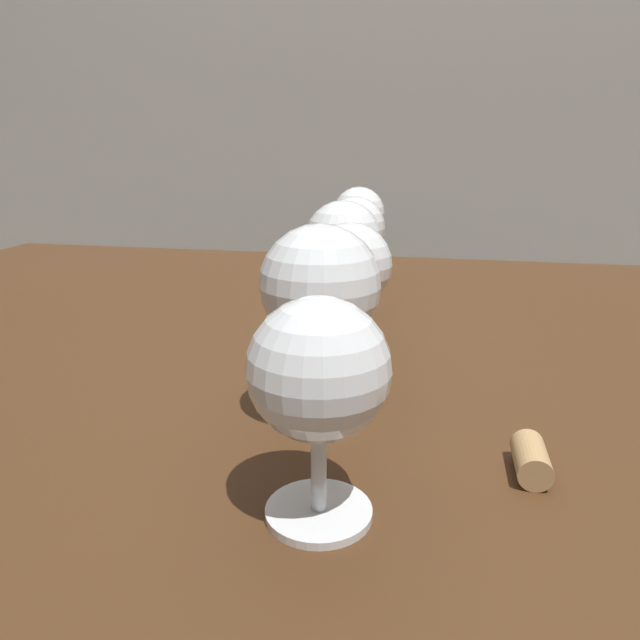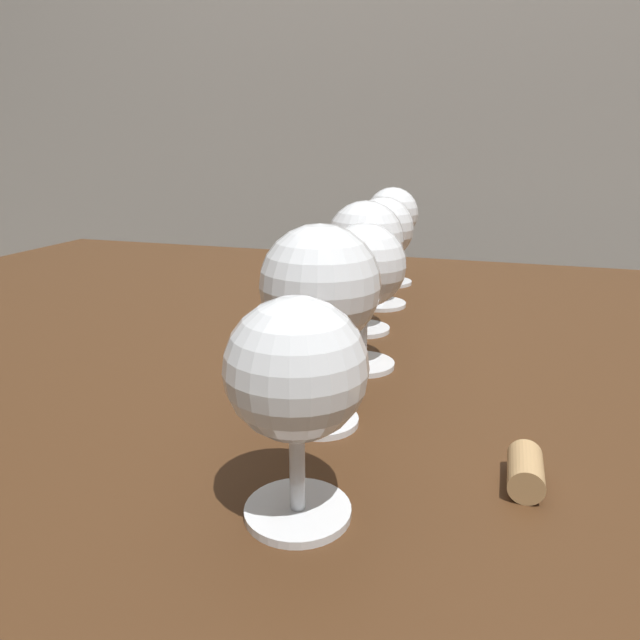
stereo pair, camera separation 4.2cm
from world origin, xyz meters
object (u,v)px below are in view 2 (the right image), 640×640
(wine_glass_white, at_px, (365,242))
(wine_glass_pinot, at_px, (392,216))
(wine_glass_empty, at_px, (320,289))
(cork, at_px, (525,471))
(wine_glass_cabernet, at_px, (382,231))
(wine_glass_port, at_px, (364,270))
(wine_glass_amber, at_px, (296,375))

(wine_glass_white, height_order, wine_glass_pinot, wine_glass_white)
(wine_glass_empty, distance_m, wine_glass_pinot, 0.48)
(cork, bearing_deg, wine_glass_cabernet, 113.74)
(wine_glass_port, bearing_deg, cork, -49.58)
(wine_glass_empty, relative_size, cork, 3.64)
(wine_glass_white, height_order, wine_glass_cabernet, wine_glass_white)
(wine_glass_amber, height_order, cork, wine_glass_amber)
(wine_glass_port, xyz_separation_m, cork, (0.14, -0.17, -0.08))
(wine_glass_white, relative_size, wine_glass_pinot, 1.02)
(wine_glass_empty, relative_size, wine_glass_white, 1.04)
(cork, bearing_deg, wine_glass_amber, -150.99)
(wine_glass_amber, distance_m, wine_glass_empty, 0.12)
(wine_glass_port, relative_size, wine_glass_white, 0.94)
(cork, bearing_deg, wine_glass_empty, 163.34)
(wine_glass_amber, xyz_separation_m, wine_glass_empty, (-0.02, 0.11, 0.02))
(wine_glass_empty, bearing_deg, wine_glass_white, 95.24)
(wine_glass_empty, xyz_separation_m, cork, (0.15, -0.04, -0.09))
(wine_glass_amber, relative_size, wine_glass_port, 0.94)
(wine_glass_pinot, distance_m, cork, 0.56)
(wine_glass_port, bearing_deg, wine_glass_empty, -91.41)
(wine_glass_empty, bearing_deg, wine_glass_pinot, 94.37)
(wine_glass_port, bearing_deg, wine_glass_cabernet, 97.17)
(wine_glass_port, distance_m, wine_glass_pinot, 0.35)
(wine_glass_white, xyz_separation_m, wine_glass_cabernet, (-0.00, 0.11, -0.00))
(wine_glass_cabernet, xyz_separation_m, wine_glass_pinot, (-0.01, 0.13, 0.00))
(wine_glass_pinot, bearing_deg, wine_glass_amber, -84.33)
(wine_glass_pinot, xyz_separation_m, cork, (0.18, -0.52, -0.09))
(wine_glass_port, relative_size, wine_glass_pinot, 0.95)
(wine_glass_empty, relative_size, wine_glass_pinot, 1.05)
(wine_glass_amber, relative_size, cork, 3.09)
(wine_glass_amber, distance_m, wine_glass_pinot, 0.59)
(wine_glass_amber, distance_m, cork, 0.16)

